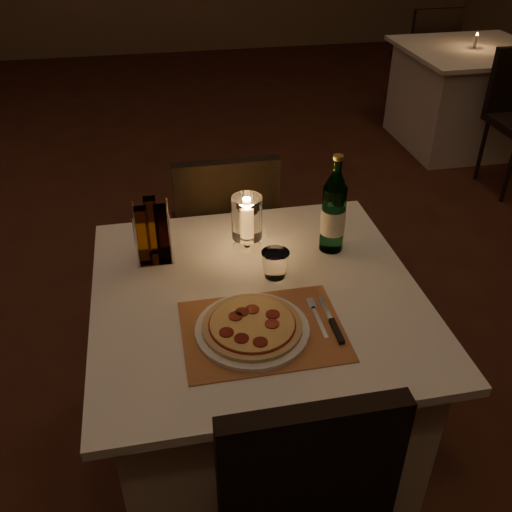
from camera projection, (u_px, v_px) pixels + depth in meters
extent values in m
cube|color=#4C2418|center=(194.00, 317.00, 2.81)|extent=(8.00, 10.00, 0.02)
cube|color=white|center=(257.00, 380.00, 1.96)|extent=(0.88, 0.88, 0.71)
cube|color=white|center=(257.00, 296.00, 1.76)|extent=(1.00, 1.00, 0.03)
cube|color=black|center=(311.00, 474.00, 1.28)|extent=(0.42, 0.05, 0.42)
cube|color=black|center=(223.00, 235.00, 2.56)|extent=(0.42, 0.42, 0.05)
cube|color=black|center=(227.00, 210.00, 2.28)|extent=(0.42, 0.05, 0.42)
cylinder|color=black|center=(253.00, 254.00, 2.86)|extent=(0.03, 0.03, 0.44)
cylinder|color=black|center=(185.00, 262.00, 2.80)|extent=(0.03, 0.03, 0.44)
cylinder|color=black|center=(267.00, 295.00, 2.58)|extent=(0.03, 0.03, 0.44)
cylinder|color=black|center=(192.00, 304.00, 2.52)|extent=(0.03, 0.03, 0.44)
cube|color=#BA7240|center=(263.00, 331.00, 1.60)|extent=(0.45, 0.34, 0.00)
cylinder|color=white|center=(252.00, 330.00, 1.59)|extent=(0.32, 0.32, 0.01)
cylinder|color=#D8B77F|center=(252.00, 326.00, 1.58)|extent=(0.28, 0.28, 0.01)
cylinder|color=maroon|center=(252.00, 324.00, 1.58)|extent=(0.24, 0.24, 0.00)
cylinder|color=#EACC7F|center=(252.00, 323.00, 1.57)|extent=(0.24, 0.24, 0.00)
cylinder|color=maroon|center=(273.00, 314.00, 1.60)|extent=(0.04, 0.04, 0.00)
cylinder|color=maroon|center=(252.00, 309.00, 1.62)|extent=(0.04, 0.04, 0.00)
cylinder|color=maroon|center=(242.00, 312.00, 1.61)|extent=(0.04, 0.04, 0.00)
cylinder|color=maroon|center=(236.00, 316.00, 1.59)|extent=(0.04, 0.04, 0.00)
cylinder|color=maroon|center=(226.00, 332.00, 1.54)|extent=(0.04, 0.04, 0.00)
cylinder|color=maroon|center=(242.00, 338.00, 1.52)|extent=(0.04, 0.04, 0.00)
cylinder|color=maroon|center=(260.00, 342.00, 1.51)|extent=(0.04, 0.04, 0.00)
cylinder|color=maroon|center=(272.00, 324.00, 1.57)|extent=(0.04, 0.04, 0.00)
cube|color=silver|center=(319.00, 322.00, 1.62)|extent=(0.01, 0.14, 0.00)
cube|color=silver|center=(311.00, 304.00, 1.69)|extent=(0.02, 0.05, 0.00)
cube|color=black|center=(337.00, 331.00, 1.58)|extent=(0.02, 0.10, 0.01)
cube|color=silver|center=(325.00, 308.00, 1.68)|extent=(0.01, 0.12, 0.00)
cylinder|color=#57A26F|center=(333.00, 219.00, 1.89)|extent=(0.08, 0.08, 0.23)
cylinder|color=#57A26F|center=(338.00, 166.00, 1.78)|extent=(0.03, 0.03, 0.04)
cylinder|color=gold|center=(338.00, 157.00, 1.76)|extent=(0.03, 0.03, 0.01)
cylinder|color=silver|center=(333.00, 221.00, 1.89)|extent=(0.08, 0.08, 0.09)
cylinder|color=white|center=(247.00, 247.00, 1.95)|extent=(0.10, 0.10, 0.01)
cylinder|color=white|center=(247.00, 241.00, 1.93)|extent=(0.02, 0.02, 0.04)
cylinder|color=white|center=(247.00, 217.00, 1.88)|extent=(0.10, 0.10, 0.15)
cylinder|color=white|center=(247.00, 221.00, 1.89)|extent=(0.03, 0.03, 0.11)
ellipsoid|color=orange|center=(247.00, 203.00, 1.85)|extent=(0.02, 0.02, 0.03)
cube|color=white|center=(156.00, 256.00, 1.91)|extent=(0.12, 0.12, 0.01)
cylinder|color=white|center=(136.00, 243.00, 1.80)|extent=(0.01, 0.01, 0.18)
cylinder|color=white|center=(171.00, 240.00, 1.82)|extent=(0.01, 0.01, 0.18)
cylinder|color=white|center=(135.00, 226.00, 1.89)|extent=(0.01, 0.01, 0.18)
cylinder|color=white|center=(169.00, 223.00, 1.91)|extent=(0.01, 0.01, 0.18)
cube|color=#BF8C33|center=(143.00, 236.00, 1.82)|extent=(0.04, 0.04, 0.20)
cube|color=#3F1E14|center=(162.00, 234.00, 1.83)|extent=(0.04, 0.04, 0.20)
cube|color=#BF8C33|center=(152.00, 225.00, 1.87)|extent=(0.04, 0.04, 0.20)
cube|color=white|center=(464.00, 99.00, 4.40)|extent=(0.88, 0.88, 0.71)
cube|color=white|center=(474.00, 50.00, 4.19)|extent=(1.00, 1.00, 0.03)
cylinder|color=black|center=(509.00, 171.00, 3.66)|extent=(0.03, 0.03, 0.44)
cylinder|color=black|center=(482.00, 150.00, 3.93)|extent=(0.03, 0.03, 0.44)
cube|color=black|center=(421.00, 58.00, 4.99)|extent=(0.42, 0.42, 0.05)
cube|color=black|center=(436.00, 36.00, 4.71)|extent=(0.42, 0.05, 0.42)
cylinder|color=black|center=(426.00, 79.00, 5.29)|extent=(0.03, 0.03, 0.44)
cylinder|color=black|center=(392.00, 81.00, 5.23)|extent=(0.03, 0.03, 0.44)
cylinder|color=black|center=(443.00, 90.00, 5.01)|extent=(0.03, 0.03, 0.44)
cylinder|color=black|center=(407.00, 92.00, 4.96)|extent=(0.03, 0.03, 0.44)
cylinder|color=white|center=(476.00, 42.00, 4.16)|extent=(0.03, 0.03, 0.09)
ellipsoid|color=orange|center=(477.00, 34.00, 4.13)|extent=(0.01, 0.01, 0.02)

